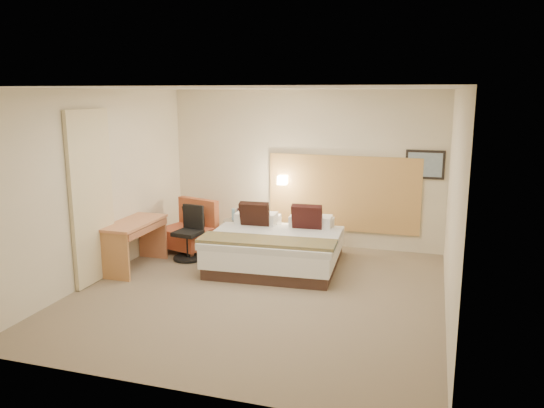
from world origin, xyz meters
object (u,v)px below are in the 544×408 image
(desk, at_px, (135,232))
(desk_chair, at_px, (189,238))
(lounge_chair, at_px, (190,231))
(side_table, at_px, (238,234))
(bed, at_px, (277,246))

(desk, bearing_deg, desk_chair, 49.57)
(lounge_chair, distance_m, desk, 1.19)
(side_table, height_order, desk_chair, desk_chair)
(bed, distance_m, lounge_chair, 1.68)
(side_table, xyz_separation_m, desk_chair, (-0.59, -0.62, 0.06))
(desk, bearing_deg, side_table, 47.91)
(desk, xyz_separation_m, desk_chair, (0.57, 0.67, -0.23))
(bed, relative_size, desk, 1.72)
(lounge_chair, xyz_separation_m, desk_chair, (0.20, -0.43, 0.01))
(bed, height_order, desk_chair, bed)
(side_table, bearing_deg, desk, -132.09)
(lounge_chair, relative_size, desk_chair, 1.14)
(desk_chair, bearing_deg, desk, -130.43)
(side_table, height_order, desk, desk)
(side_table, bearing_deg, desk_chair, -133.80)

